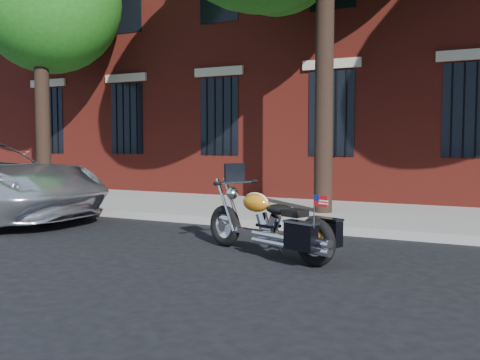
% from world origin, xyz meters
% --- Properties ---
extents(ground, '(120.00, 120.00, 0.00)m').
position_xyz_m(ground, '(0.00, 0.00, 0.00)').
color(ground, black).
rests_on(ground, ground).
extents(curb, '(40.00, 0.16, 0.15)m').
position_xyz_m(curb, '(0.00, 1.38, 0.07)').
color(curb, gray).
rests_on(curb, ground).
extents(sidewalk, '(40.00, 3.60, 0.15)m').
position_xyz_m(sidewalk, '(0.00, 3.26, 0.07)').
color(sidewalk, gray).
rests_on(sidewalk, ground).
extents(building, '(26.00, 10.08, 12.00)m').
position_xyz_m(building, '(0.00, 10.06, 6.00)').
color(building, maroon).
rests_on(building, ground).
extents(motorcycle, '(2.20, 1.28, 1.22)m').
position_xyz_m(motorcycle, '(0.97, -0.74, 0.41)').
color(motorcycle, black).
rests_on(motorcycle, ground).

